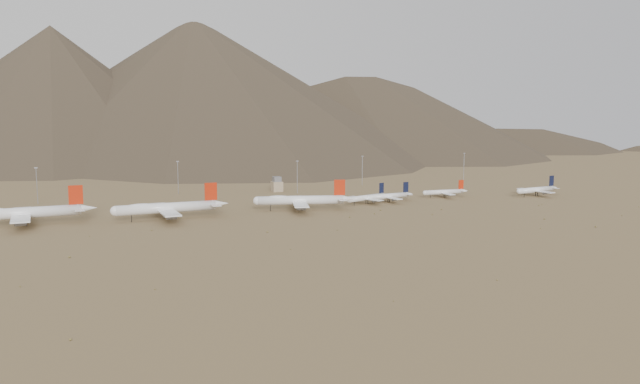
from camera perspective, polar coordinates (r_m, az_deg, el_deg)
name	(u,v)px	position (r m, az deg, el deg)	size (l,w,h in m)	color
ground	(293,217)	(379.92, -2.52, -2.34)	(3000.00, 3000.00, 0.00)	olive
mountain_ridge	(131,65)	(1261.52, -16.86, 11.04)	(4400.00, 1000.00, 300.00)	#4B3F2D
widebody_west	(24,213)	(388.88, -25.44, -1.72)	(72.88, 55.91, 21.63)	white
widebody_centre	(167,208)	(382.08, -13.80, -1.40)	(70.36, 53.96, 20.88)	white
widebody_east	(301,200)	(405.18, -1.75, -0.74)	(65.19, 51.58, 19.88)	white
narrowbody_a	(367,197)	(435.75, 4.34, -0.50)	(39.24, 29.34, 13.54)	white
narrowbody_b	(389,196)	(444.75, 6.35, -0.36)	(40.89, 29.68, 13.54)	white
narrowbody_c	(445,192)	(475.86, 11.35, 0.01)	(38.20, 27.46, 12.60)	white
narrowbody_d	(537,190)	(502.60, 19.24, 0.21)	(44.26, 32.18, 14.67)	white
control_tower	(277,185)	(501.12, -3.96, 0.65)	(8.00, 8.00, 12.00)	tan
mast_far_west	(37,184)	(474.19, -24.47, 0.69)	(2.00, 0.60, 25.70)	gray
mast_west	(178,176)	(497.78, -12.86, 1.46)	(2.00, 0.60, 25.70)	gray
mast_centre	(297,175)	(489.61, -2.09, 1.55)	(2.00, 0.60, 25.70)	gray
mast_east	(362,169)	(542.45, 3.89, 2.12)	(2.00, 0.60, 25.70)	gray
mast_far_east	(464,165)	(592.47, 13.02, 2.39)	(2.00, 0.60, 25.70)	gray
desert_scrub	(346,230)	(339.06, 2.39, -3.47)	(435.34, 174.88, 0.86)	olive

